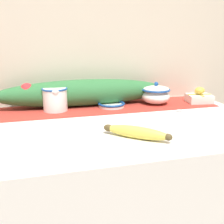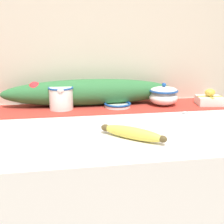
{
  "view_description": "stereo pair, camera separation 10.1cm",
  "coord_description": "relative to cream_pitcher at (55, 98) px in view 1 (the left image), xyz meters",
  "views": [
    {
      "loc": [
        -0.21,
        -0.97,
        1.24
      ],
      "look_at": [
        0.05,
        -0.03,
        0.97
      ],
      "focal_mm": 45.0,
      "sensor_mm": 36.0,
      "label": 1
    },
    {
      "loc": [
        -0.11,
        -0.99,
        1.24
      ],
      "look_at": [
        0.05,
        -0.03,
        0.97
      ],
      "focal_mm": 45.0,
      "sensor_mm": 36.0,
      "label": 2
    }
  ],
  "objects": [
    {
      "name": "small_dish",
      "position": [
        0.25,
        -0.0,
        -0.04
      ],
      "size": [
        0.12,
        0.12,
        0.02
      ],
      "color": "white",
      "rests_on": "countertop"
    },
    {
      "name": "back_wall",
      "position": [
        0.13,
        0.15,
        0.22
      ],
      "size": [
        2.11,
        0.04,
        2.4
      ],
      "primitive_type": "cube",
      "color": "beige",
      "rests_on": "ground_plane"
    },
    {
      "name": "sugar_bowl",
      "position": [
        0.47,
        -0.0,
        -0.01
      ],
      "size": [
        0.13,
        0.13,
        0.11
      ],
      "color": "white",
      "rests_on": "countertop"
    },
    {
      "name": "banana",
      "position": [
        0.22,
        -0.41,
        -0.04
      ],
      "size": [
        0.19,
        0.17,
        0.04
      ],
      "rotation": [
        0.0,
        0.0,
        -0.72
      ],
      "color": "#DBCC4C",
      "rests_on": "countertop"
    },
    {
      "name": "table_runner",
      "position": [
        0.13,
        -0.0,
        -0.06
      ],
      "size": [
        1.21,
        0.24,
        0.0
      ],
      "primitive_type": "cube",
      "color": "#B23328",
      "rests_on": "countertop"
    },
    {
      "name": "poinsettia_garland",
      "position": [
        0.13,
        0.06,
        0.01
      ],
      "size": [
        0.8,
        0.13,
        0.12
      ],
      "color": "#2D6B38",
      "rests_on": "countertop"
    },
    {
      "name": "gift_box",
      "position": [
        0.69,
        -0.03,
        -0.03
      ],
      "size": [
        0.13,
        0.11,
        0.07
      ],
      "rotation": [
        0.0,
        0.0,
        -0.16
      ],
      "color": "silver",
      "rests_on": "countertop"
    },
    {
      "name": "spoon",
      "position": [
        0.5,
        -0.16,
        -0.05
      ],
      "size": [
        0.16,
        0.04,
        0.01
      ],
      "rotation": [
        0.0,
        0.0,
        0.17
      ],
      "color": "silver",
      "rests_on": "countertop"
    },
    {
      "name": "cream_pitcher",
      "position": [
        0.0,
        0.0,
        0.0
      ],
      "size": [
        0.11,
        0.13,
        0.1
      ],
      "color": "white",
      "rests_on": "countertop"
    }
  ]
}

